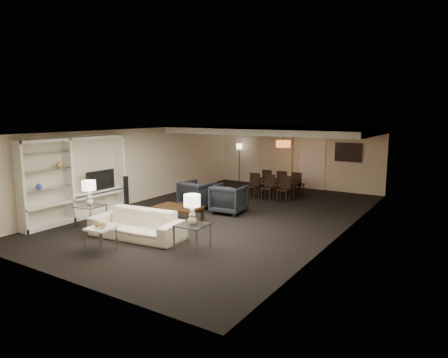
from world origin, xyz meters
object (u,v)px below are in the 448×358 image
at_px(armchair_right, 229,199).
at_px(television, 98,180).
at_px(chair_nr, 284,189).
at_px(dining_table, 276,189).
at_px(floor_speaker, 126,193).
at_px(pendant_light, 283,144).
at_px(side_table_left, 90,216).
at_px(marble_table, 101,239).
at_px(chair_fr, 298,184).
at_px(table_lamp_right, 192,210).
at_px(chair_nm, 268,187).
at_px(side_table_right, 192,237).
at_px(armchair_left, 197,195).
at_px(coffee_table, 178,215).
at_px(vase_blue, 39,186).
at_px(sofa, 137,224).
at_px(chair_nl, 253,186).
at_px(chair_fm, 283,182).
at_px(vase_amber, 59,164).
at_px(table_lamp_left, 89,193).
at_px(chair_fl, 269,181).
at_px(floor_lamp, 239,163).

height_order(armchair_right, television, television).
height_order(television, chair_nr, television).
bearing_deg(dining_table, floor_speaker, -133.29).
relative_size(pendant_light, side_table_left, 0.81).
xyz_separation_m(marble_table, chair_fr, (1.37, 8.01, 0.17)).
bearing_deg(television, armchair_right, -55.95).
bearing_deg(chair_fr, table_lamp_right, 94.00).
bearing_deg(chair_nr, side_table_left, -120.82).
xyz_separation_m(television, chair_nm, (3.41, 4.51, -0.60)).
bearing_deg(side_table_left, dining_table, 68.50).
bearing_deg(side_table_right, chair_nm, 99.43).
bearing_deg(floor_speaker, chair_nr, 22.26).
height_order(armchair_left, chair_nm, chair_nm).
relative_size(coffee_table, vase_blue, 7.48).
relative_size(sofa, chair_nl, 2.65).
bearing_deg(chair_fm, chair_nm, 84.84).
xyz_separation_m(table_lamp_right, vase_amber, (-4.37, -0.17, 0.72)).
relative_size(marble_table, floor_speaker, 0.50).
distance_m(armchair_right, side_table_left, 4.02).
bearing_deg(side_table_left, chair_nm, 66.27).
bearing_deg(vase_amber, chair_nr, 55.05).
xyz_separation_m(sofa, armchair_left, (-0.60, 3.30, 0.09)).
relative_size(table_lamp_left, marble_table, 1.24).
height_order(side_table_left, side_table_right, same).
bearing_deg(side_table_right, armchair_right, 108.43).
xyz_separation_m(vase_blue, vase_amber, (0.00, 0.63, 0.50)).
relative_size(table_lamp_left, chair_fr, 0.75).
xyz_separation_m(sofa, chair_fm, (0.77, 6.91, 0.10)).
bearing_deg(chair_fl, coffee_table, 87.69).
height_order(television, floor_speaker, television).
distance_m(television, dining_table, 6.23).
distance_m(pendant_light, vase_amber, 7.56).
bearing_deg(sofa, chair_fl, 82.02).
distance_m(vase_blue, chair_nm, 7.31).
bearing_deg(armchair_right, vase_amber, 40.88).
relative_size(pendant_light, vase_amber, 3.00).
xyz_separation_m(television, vase_amber, (-0.03, -1.28, 0.61)).
xyz_separation_m(marble_table, floor_lamp, (-1.89, 9.26, 0.58)).
bearing_deg(coffee_table, armchair_right, 70.56).
distance_m(marble_table, chair_fm, 8.05).
relative_size(pendant_light, chair_fl, 0.59).
relative_size(armchair_right, table_lamp_right, 1.44).
height_order(table_lamp_left, table_lamp_right, same).
distance_m(dining_table, floor_lamp, 3.32).
height_order(sofa, table_lamp_right, table_lamp_right).
height_order(armchair_left, vase_amber, vase_amber).
height_order(armchair_right, table_lamp_right, table_lamp_right).
bearing_deg(armchair_left, floor_lamp, -68.89).
relative_size(side_table_right, chair_nm, 0.73).
xyz_separation_m(vase_amber, chair_fl, (2.84, 7.08, -1.21)).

